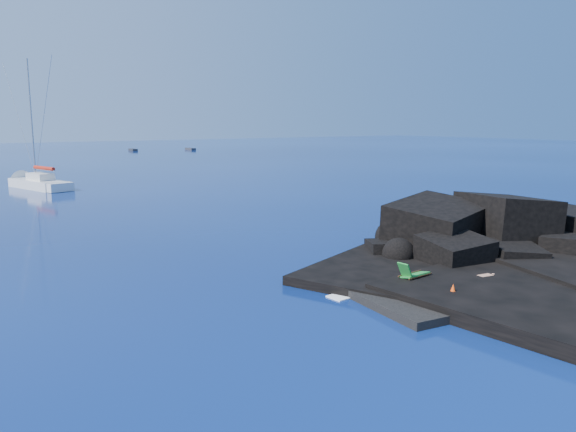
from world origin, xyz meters
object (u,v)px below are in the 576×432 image
Objects in this scene: deck_chair at (415,270)px; distant_boat_a at (133,151)px; marker_cone at (453,291)px; distant_boat_b at (190,150)px; sunbather at (485,277)px; sailboat at (39,188)px.

deck_chair reaches higher than distant_boat_a.
deck_chair is at bearing 82.01° from marker_cone.
marker_cone is 130.58m from distant_boat_b.
deck_chair is at bearing -110.51° from distant_boat_b.
marker_cone is at bearing -110.29° from distant_boat_b.
marker_cone is 0.14× the size of distant_boat_a.
sunbather reaches higher than distant_boat_a.
sunbather is at bearing -35.76° from deck_chair.
distant_boat_a is at bearing 85.92° from sunbather.
marker_cone reaches higher than distant_boat_b.
deck_chair is 128.39m from distant_boat_a.
sunbather is 3.30m from marker_cone.
distant_boat_a is (28.78, 125.12, -0.92)m from deck_chair.
marker_cone is (6.53, -54.10, 0.65)m from sailboat.
distant_boat_b is (13.99, -4.34, 0.00)m from distant_boat_a.
deck_chair is 0.89× the size of sunbather.
deck_chair is 0.41× the size of distant_boat_a.
marker_cone reaches higher than sunbather.
distant_boat_a is 14.64m from distant_boat_b.
sunbather is (9.73, -53.29, 0.53)m from sailboat.
sunbather is 0.46× the size of distant_boat_a.
sailboat is 3.56× the size of distant_boat_a.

